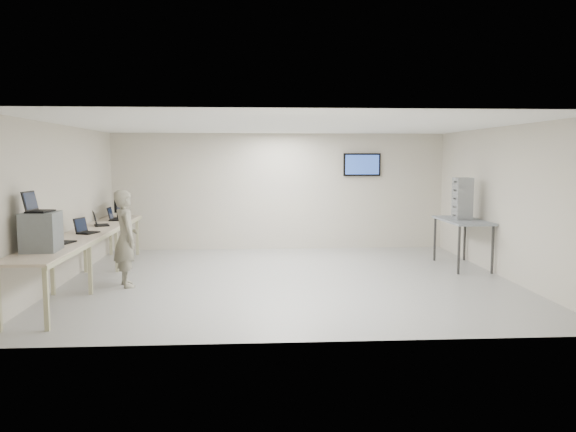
{
  "coord_description": "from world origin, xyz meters",
  "views": [
    {
      "loc": [
        -0.64,
        -10.07,
        2.23
      ],
      "look_at": [
        0.0,
        0.2,
        1.15
      ],
      "focal_mm": 35.0,
      "sensor_mm": 36.0,
      "label": 1
    }
  ],
  "objects": [
    {
      "name": "laptop_on_box",
      "position": [
        -3.71,
        -1.97,
        1.53
      ],
      "size": [
        0.35,
        0.41,
        0.3
      ],
      "rotation": [
        0.0,
        0.0,
        -0.1
      ],
      "color": "black",
      "rests_on": "equipment_box"
    },
    {
      "name": "soldier",
      "position": [
        -2.84,
        -0.34,
        0.84
      ],
      "size": [
        0.62,
        0.72,
        1.68
      ],
      "primitive_type": "imported",
      "rotation": [
        0.0,
        0.0,
        1.99
      ],
      "color": "gray",
      "rests_on": "ground"
    },
    {
      "name": "monitor_far",
      "position": [
        -3.6,
        2.75,
        1.17
      ],
      "size": [
        0.2,
        0.46,
        0.45
      ],
      "color": "black",
      "rests_on": "workbench"
    },
    {
      "name": "laptop_0",
      "position": [
        -3.64,
        -1.23,
        0.97
      ],
      "size": [
        0.36,
        0.39,
        0.27
      ],
      "rotation": [
        0.0,
        0.0,
        -0.23
      ],
      "color": "black",
      "rests_on": "workbench"
    },
    {
      "name": "laptop_2",
      "position": [
        -3.65,
        0.99,
        0.97
      ],
      "size": [
        0.41,
        0.43,
        0.28
      ],
      "rotation": [
        0.0,
        0.0,
        0.34
      ],
      "color": "black",
      "rests_on": "workbench"
    },
    {
      "name": "laptop_1",
      "position": [
        -3.59,
        -0.12,
        0.97
      ],
      "size": [
        0.39,
        0.42,
        0.28
      ],
      "rotation": [
        0.0,
        0.0,
        -0.32
      ],
      "color": "black",
      "rests_on": "workbench"
    },
    {
      "name": "workbench",
      "position": [
        -3.59,
        0.0,
        0.83
      ],
      "size": [
        0.76,
        6.0,
        0.9
      ],
      "color": "beige",
      "rests_on": "ground"
    },
    {
      "name": "monitor_near",
      "position": [
        -3.6,
        2.35,
        1.16
      ],
      "size": [
        0.19,
        0.43,
        0.43
      ],
      "color": "black",
      "rests_on": "workbench"
    },
    {
      "name": "laptop_3",
      "position": [
        -3.59,
        1.93,
        0.97
      ],
      "size": [
        0.3,
        0.36,
        0.28
      ],
      "rotation": [
        0.0,
        0.0,
        0.02
      ],
      "color": "black",
      "rests_on": "workbench"
    },
    {
      "name": "equipment_box",
      "position": [
        -3.65,
        -1.97,
        1.18
      ],
      "size": [
        0.5,
        0.56,
        0.56
      ],
      "primitive_type": "cube",
      "rotation": [
        0.0,
        0.0,
        0.06
      ],
      "color": "slate",
      "rests_on": "workbench"
    },
    {
      "name": "side_table",
      "position": [
        3.6,
        0.98,
        0.9
      ],
      "size": [
        0.76,
        1.62,
        0.97
      ],
      "color": "slate",
      "rests_on": "ground"
    },
    {
      "name": "room",
      "position": [
        0.03,
        0.06,
        1.41
      ],
      "size": [
        8.01,
        7.01,
        2.81
      ],
      "color": "#B4B4B4",
      "rests_on": "ground"
    },
    {
      "name": "storage_bins",
      "position": [
        3.58,
        0.98,
        1.4
      ],
      "size": [
        0.32,
        0.36,
        0.85
      ],
      "color": "gray",
      "rests_on": "side_table"
    }
  ]
}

